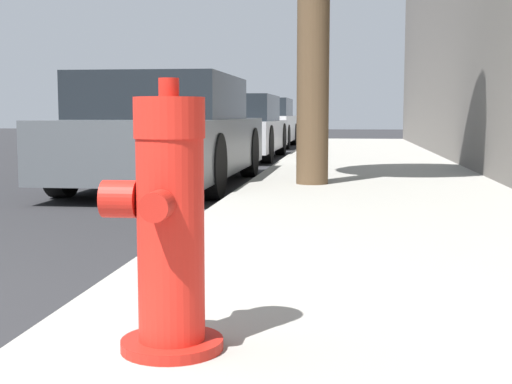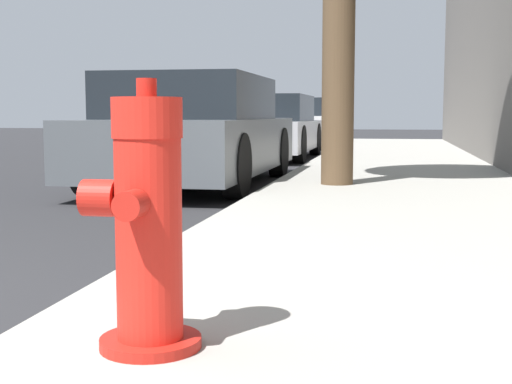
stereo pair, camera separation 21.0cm
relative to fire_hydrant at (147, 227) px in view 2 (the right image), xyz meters
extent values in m
cylinder|color=red|center=(0.01, 0.00, -0.38)|extent=(0.33, 0.33, 0.04)
cylinder|color=red|center=(0.01, 0.00, -0.04)|extent=(0.21, 0.21, 0.65)
cylinder|color=red|center=(0.01, 0.00, 0.35)|extent=(0.22, 0.22, 0.13)
cylinder|color=red|center=(0.01, 0.00, 0.44)|extent=(0.06, 0.06, 0.06)
cylinder|color=red|center=(0.01, -0.15, 0.09)|extent=(0.09, 0.09, 0.09)
cylinder|color=red|center=(0.01, 0.15, 0.09)|extent=(0.09, 0.09, 0.09)
cylinder|color=red|center=(-0.16, 0.00, 0.09)|extent=(0.11, 0.12, 0.12)
cube|color=#4C5156|center=(-1.66, 6.52, -0.02)|extent=(1.81, 4.50, 0.64)
cube|color=black|center=(-1.66, 6.34, 0.56)|extent=(1.66, 2.47, 0.53)
cylinder|color=black|center=(-2.49, 7.91, -0.19)|extent=(0.20, 0.70, 0.70)
cylinder|color=black|center=(-0.84, 7.91, -0.19)|extent=(0.20, 0.70, 0.70)
cylinder|color=black|center=(-2.49, 5.12, -0.19)|extent=(0.20, 0.70, 0.70)
cylinder|color=black|center=(-0.84, 5.12, -0.19)|extent=(0.20, 0.70, 0.70)
cube|color=#B7B7BC|center=(-1.71, 12.01, -0.06)|extent=(1.79, 4.30, 0.57)
cube|color=black|center=(-1.71, 11.84, 0.48)|extent=(1.64, 2.37, 0.51)
cylinder|color=black|center=(-2.53, 13.35, -0.19)|extent=(0.20, 0.69, 0.69)
cylinder|color=black|center=(-0.90, 13.35, -0.19)|extent=(0.20, 0.69, 0.69)
cylinder|color=black|center=(-2.53, 10.68, -0.19)|extent=(0.20, 0.69, 0.69)
cylinder|color=black|center=(-0.90, 10.68, -0.19)|extent=(0.20, 0.69, 0.69)
cube|color=silver|center=(-1.77, 17.16, -0.03)|extent=(1.68, 3.99, 0.67)
cube|color=black|center=(-1.77, 17.00, 0.54)|extent=(1.54, 2.19, 0.47)
cylinder|color=black|center=(-2.53, 18.40, -0.22)|extent=(0.20, 0.62, 0.62)
cylinder|color=black|center=(-1.01, 18.40, -0.22)|extent=(0.20, 0.62, 0.62)
cylinder|color=black|center=(-2.53, 15.92, -0.22)|extent=(0.20, 0.62, 0.62)
cylinder|color=black|center=(-1.01, 15.92, -0.22)|extent=(0.20, 0.62, 0.62)
cylinder|color=brown|center=(0.18, 5.56, 1.19)|extent=(0.35, 0.35, 3.17)
camera|label=1|loc=(0.56, -2.18, 0.36)|focal=50.00mm
camera|label=2|loc=(0.77, -2.14, 0.36)|focal=50.00mm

